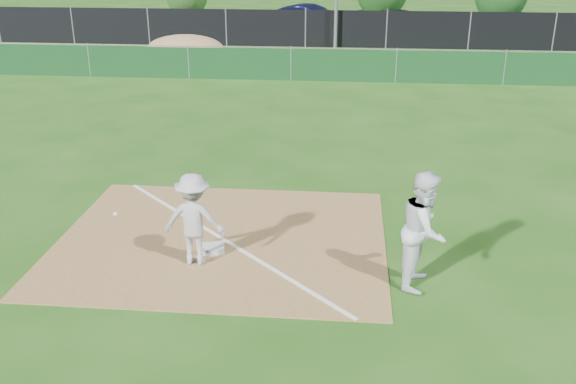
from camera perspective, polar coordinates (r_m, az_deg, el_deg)
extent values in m
plane|color=#1F4C10|center=(20.34, -1.04, 6.96)|extent=(90.00, 90.00, 0.00)
cube|color=olive|center=(11.97, -5.88, -4.19)|extent=(6.00, 5.00, 0.02)
cube|color=white|center=(11.96, -5.88, -4.13)|extent=(5.01, 5.01, 0.01)
cube|color=#0E3616|center=(25.06, 0.25, 11.23)|extent=(44.00, 0.05, 1.20)
ellipsoid|color=#987349|center=(29.32, -9.12, 12.50)|extent=(3.38, 2.60, 1.17)
cube|color=black|center=(32.89, 1.56, 14.32)|extent=(46.00, 0.04, 1.80)
cube|color=black|center=(37.95, 2.09, 13.97)|extent=(46.00, 9.00, 0.01)
cube|color=silver|center=(11.54, -6.69, -4.99)|extent=(0.47, 0.47, 0.08)
imported|color=silver|center=(10.85, -8.37, -2.42)|extent=(1.06, 0.64, 1.61)
sphere|color=white|center=(11.34, -15.09, -1.90)|extent=(0.08, 0.08, 0.08)
imported|color=white|center=(10.28, 12.04, -3.30)|extent=(0.95, 1.09, 1.92)
imported|color=#B5B8BE|center=(37.67, -9.32, 14.74)|extent=(4.48, 3.02, 1.42)
imported|color=black|center=(36.61, 2.00, 14.99)|extent=(5.30, 3.26, 1.65)
imported|color=black|center=(36.77, 10.27, 14.53)|extent=(5.16, 2.57, 1.44)
cylinder|color=#382316|center=(44.52, -8.93, 15.51)|extent=(0.24, 0.24, 0.94)
cylinder|color=#382316|center=(43.91, 8.28, 15.61)|extent=(0.24, 0.24, 1.16)
cylinder|color=#382316|center=(43.37, 18.23, 14.65)|extent=(0.24, 0.24, 1.09)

